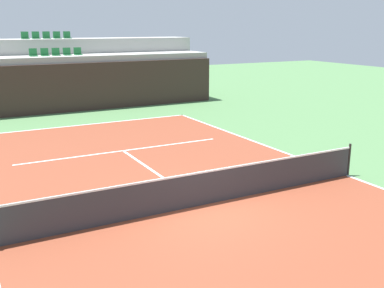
{
  "coord_description": "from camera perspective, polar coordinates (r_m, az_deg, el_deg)",
  "views": [
    {
      "loc": [
        -5.86,
        -10.3,
        4.81
      ],
      "look_at": [
        0.73,
        2.0,
        1.2
      ],
      "focal_mm": 43.01,
      "sensor_mm": 36.0,
      "label": 1
    }
  ],
  "objects": [
    {
      "name": "ground_plane",
      "position": [
        12.79,
        1.36,
        -7.59
      ],
      "size": [
        80.0,
        80.0,
        0.0
      ],
      "primitive_type": "plane",
      "color": "#477042"
    },
    {
      "name": "court_surface",
      "position": [
        12.79,
        1.36,
        -7.57
      ],
      "size": [
        11.0,
        24.0,
        0.01
      ],
      "primitive_type": "cube",
      "color": "brown",
      "rests_on": "ground_plane"
    },
    {
      "name": "baseline_far",
      "position": [
        23.5,
        -13.15,
        2.34
      ],
      "size": [
        11.0,
        0.1,
        0.0
      ],
      "primitive_type": "cube",
      "color": "white",
      "rests_on": "court_surface"
    },
    {
      "name": "sideline_right",
      "position": [
        16.03,
        18.61,
        -3.7
      ],
      "size": [
        0.1,
        24.0,
        0.0
      ],
      "primitive_type": "cube",
      "color": "white",
      "rests_on": "court_surface"
    },
    {
      "name": "service_line_far",
      "position": [
        18.34,
        -8.54,
        -0.83
      ],
      "size": [
        8.26,
        0.1,
        0.0
      ],
      "primitive_type": "cube",
      "color": "white",
      "rests_on": "court_surface"
    },
    {
      "name": "centre_service_line",
      "position": [
        15.48,
        -4.49,
        -3.6
      ],
      "size": [
        0.1,
        6.4,
        0.0
      ],
      "primitive_type": "cube",
      "color": "white",
      "rests_on": "court_surface"
    },
    {
      "name": "back_wall",
      "position": [
        27.07,
        -15.56,
        6.67
      ],
      "size": [
        18.75,
        0.3,
        2.74
      ],
      "primitive_type": "cube",
      "color": "#33231E",
      "rests_on": "ground_plane"
    },
    {
      "name": "stands_tier_lower",
      "position": [
        28.36,
        -16.2,
        7.34
      ],
      "size": [
        18.75,
        2.4,
        3.1
      ],
      "primitive_type": "cube",
      "color": "#9E9E99",
      "rests_on": "ground_plane"
    },
    {
      "name": "stands_tier_upper",
      "position": [
        30.65,
        -17.24,
        8.61
      ],
      "size": [
        18.75,
        2.4,
        4.01
      ],
      "primitive_type": "cube",
      "color": "#9E9E99",
      "rests_on": "ground_plane"
    },
    {
      "name": "seating_row_lower",
      "position": [
        28.31,
        -16.49,
        10.72
      ],
      "size": [
        2.99,
        0.44,
        0.44
      ],
      "color": "#1E6633",
      "rests_on": "stands_tier_lower"
    },
    {
      "name": "seating_row_upper",
      "position": [
        30.63,
        -17.58,
        12.58
      ],
      "size": [
        2.99,
        0.44,
        0.44
      ],
      "color": "#1E6633",
      "rests_on": "stands_tier_upper"
    },
    {
      "name": "tennis_net",
      "position": [
        12.61,
        1.38,
        -5.45
      ],
      "size": [
        11.08,
        0.08,
        1.07
      ],
      "color": "black",
      "rests_on": "court_surface"
    }
  ]
}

